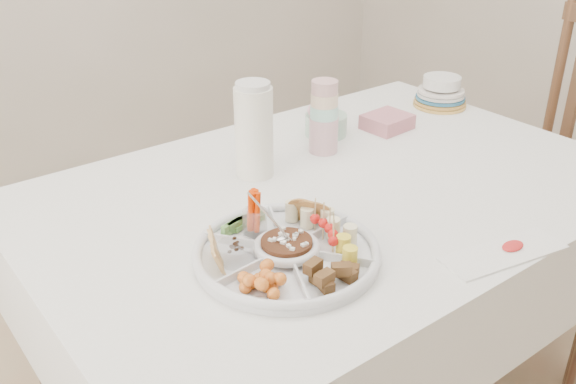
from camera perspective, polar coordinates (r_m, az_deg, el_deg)
dining_table at (r=1.82m, az=3.78°, el=-10.18°), size 1.52×1.02×0.76m
chair at (r=2.41m, az=22.51°, el=1.84°), size 0.49×0.49×1.06m
party_tray at (r=1.32m, az=-0.12°, el=-5.18°), size 0.42×0.42×0.04m
bean_dip at (r=1.31m, az=-0.12°, el=-4.90°), size 0.12×0.12×0.04m
tortillas at (r=1.42m, az=1.42°, el=-1.72°), size 0.10×0.10×0.06m
carrot_cucumber at (r=1.38m, az=-3.80°, el=-1.59°), size 0.11×0.11×0.09m
pita_raisins at (r=1.29m, az=-5.78°, el=-5.05°), size 0.12×0.12×0.06m
cherries at (r=1.21m, az=-1.94°, el=-7.82°), size 0.12×0.12×0.04m
granola_chunks at (r=1.24m, az=4.02°, el=-7.01°), size 0.11×0.11×0.04m
banana_tomato at (r=1.33m, az=5.35°, el=-3.15°), size 0.11×0.11×0.08m
cup_stack at (r=1.78m, az=3.22°, el=6.95°), size 0.09×0.09×0.22m
thermos at (r=1.63m, az=-3.05°, el=5.63°), size 0.11×0.11×0.25m
flower_bowl at (r=1.92m, az=3.41°, el=6.43°), size 0.16×0.16×0.09m
napkin_stack at (r=1.99m, az=8.80°, el=6.18°), size 0.14×0.12×0.04m
plate_stack at (r=2.21m, az=13.45°, el=8.82°), size 0.21×0.21×0.11m
placemat at (r=1.42m, az=18.62°, el=-5.17°), size 0.29×0.14×0.01m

